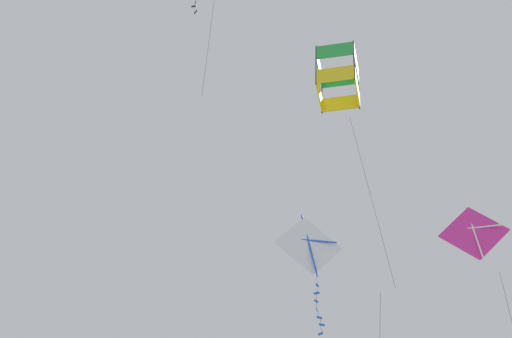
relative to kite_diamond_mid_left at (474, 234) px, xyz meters
name	(u,v)px	position (x,y,z in m)	size (l,w,h in m)	color
kite_diamond_mid_left	(474,234)	(0.00, 0.00, 0.00)	(2.54, 1.58, 10.56)	#DB2D93
kite_box_upper_right	(338,77)	(2.50, 3.95, 6.00)	(2.65, 2.42, 10.21)	green
kite_diamond_near_right	(309,247)	(1.61, 6.98, -2.51)	(3.09, 2.98, 8.53)	white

